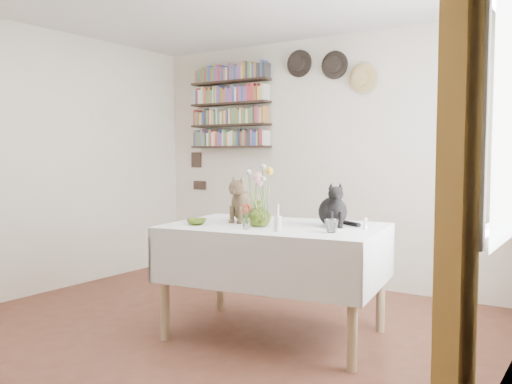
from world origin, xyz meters
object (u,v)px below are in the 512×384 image
Objects in this scene: tabby_cat at (247,198)px; flower_vase at (259,214)px; bookshelf_unit at (230,107)px; black_cat at (333,204)px; dining_table at (275,253)px.

tabby_cat reaches higher than flower_vase.
flower_vase is at bearing -48.77° from bookshelf_unit.
black_cat is (0.65, 0.13, -0.02)m from tabby_cat.
black_cat is 0.32× the size of bookshelf_unit.
bookshelf_unit reaches higher than tabby_cat.
dining_table is at bearing 67.20° from flower_vase.
bookshelf_unit reaches higher than flower_vase.
bookshelf_unit reaches higher than black_cat.
flower_vase is (0.23, -0.19, -0.08)m from tabby_cat.
black_cat reaches higher than flower_vase.
tabby_cat is 1.92× the size of flower_vase.
dining_table is 2.58m from bookshelf_unit.
tabby_cat is (-0.29, 0.06, 0.38)m from dining_table.
black_cat is 0.53m from flower_vase.
tabby_cat is at bearing -50.20° from bookshelf_unit.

